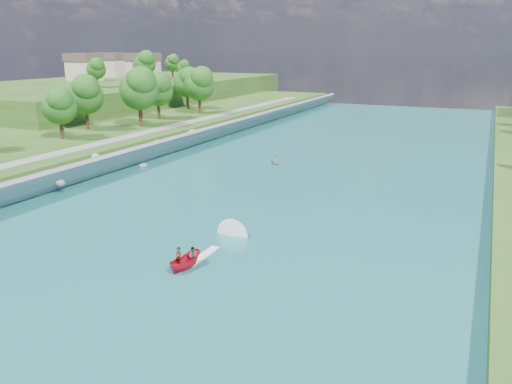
% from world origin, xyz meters
% --- Properties ---
extents(ground, '(260.00, 260.00, 0.00)m').
position_xyz_m(ground, '(0.00, 0.00, 0.00)').
color(ground, '#2D5119').
rests_on(ground, ground).
extents(river_water, '(55.00, 240.00, 0.10)m').
position_xyz_m(river_water, '(0.00, 20.00, 0.05)').
color(river_water, '#1A6262').
rests_on(river_water, ground).
extents(ridge_west, '(60.00, 120.00, 9.00)m').
position_xyz_m(ridge_west, '(-82.50, 95.00, 4.50)').
color(ridge_west, '#2D5119').
rests_on(ridge_west, ground).
extents(riprap_bank, '(3.98, 236.00, 4.30)m').
position_xyz_m(riprap_bank, '(-25.86, 19.52, 1.82)').
color(riprap_bank, slate).
rests_on(riprap_bank, ground).
extents(riverside_path, '(3.00, 200.00, 0.10)m').
position_xyz_m(riverside_path, '(-32.50, 20.00, 3.55)').
color(riverside_path, gray).
rests_on(riverside_path, berm_west).
extents(ridge_houses, '(29.50, 29.50, 8.40)m').
position_xyz_m(ridge_houses, '(-88.67, 100.00, 13.31)').
color(ridge_houses, beige).
rests_on(ridge_houses, ridge_west).
extents(trees_ridge, '(17.63, 52.48, 10.83)m').
position_xyz_m(trees_ridge, '(-68.45, 91.57, 13.74)').
color(trees_ridge, '#195115').
rests_on(trees_ridge, ridge_west).
extents(motorboat, '(3.60, 18.75, 2.09)m').
position_xyz_m(motorboat, '(3.10, 1.96, 0.71)').
color(motorboat, red).
rests_on(motorboat, river_water).
extents(raft, '(3.04, 3.16, 1.52)m').
position_xyz_m(raft, '(-5.84, 41.72, 0.44)').
color(raft, gray).
rests_on(raft, river_water).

